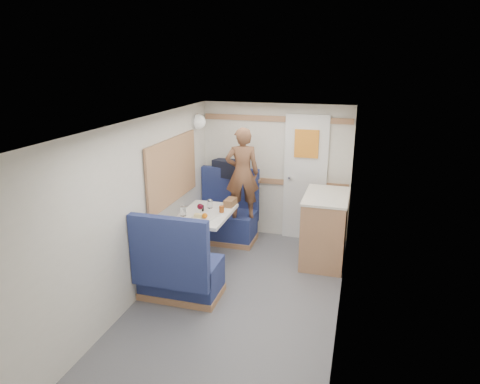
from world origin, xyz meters
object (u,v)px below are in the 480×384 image
(bread_loaf, at_px, (230,202))
(orange_fruit, at_px, (205,216))
(dome_light, at_px, (199,122))
(wine_glass, at_px, (200,207))
(dinette_table, at_px, (205,224))
(person, at_px, (242,173))
(beer_glass, at_px, (222,210))
(bench_far, at_px, (226,220))
(tumbler_left, at_px, (183,211))
(galley_counter, at_px, (324,228))
(tray, at_px, (208,216))
(tumbler_mid, at_px, (210,204))
(pepper_grinder, at_px, (203,208))
(cheese_block, at_px, (199,216))
(duffel_bag, at_px, (231,169))
(bench_near, at_px, (179,274))

(bread_loaf, bearing_deg, orange_fruit, -103.60)
(dome_light, bearing_deg, wine_glass, -69.03)
(dinette_table, height_order, orange_fruit, orange_fruit)
(person, distance_m, beer_glass, 0.73)
(bench_far, height_order, tumbler_left, bench_far)
(galley_counter, bearing_deg, bread_loaf, -171.38)
(bench_far, distance_m, tray, 1.06)
(person, height_order, tumbler_mid, person)
(orange_fruit, bearing_deg, dome_light, 113.71)
(bench_far, height_order, beer_glass, bench_far)
(person, distance_m, pepper_grinder, 0.80)
(tray, distance_m, wine_glass, 0.15)
(bench_far, xyz_separation_m, bread_loaf, (0.23, -0.50, 0.47))
(galley_counter, xyz_separation_m, pepper_grinder, (-1.51, -0.51, 0.30))
(orange_fruit, bearing_deg, galley_counter, 29.27)
(cheese_block, bearing_deg, bench_far, 89.69)
(galley_counter, height_order, beer_glass, galley_counter)
(bench_far, height_order, bread_loaf, bench_far)
(tumbler_left, distance_m, beer_glass, 0.48)
(duffel_bag, xyz_separation_m, tumbler_left, (-0.22, -1.30, -0.25))
(person, xyz_separation_m, tray, (-0.22, -0.79, -0.36))
(dome_light, bearing_deg, pepper_grinder, -67.04)
(tumbler_left, bearing_deg, cheese_block, -7.79)
(person, height_order, beer_glass, person)
(dome_light, distance_m, wine_glass, 1.39)
(person, height_order, wine_glass, person)
(dinette_table, relative_size, person, 0.72)
(galley_counter, relative_size, pepper_grinder, 10.51)
(galley_counter, bearing_deg, cheese_block, -152.86)
(tumbler_left, bearing_deg, bench_near, -71.92)
(wine_glass, bearing_deg, tumbler_left, -170.47)
(bench_far, xyz_separation_m, person, (0.30, -0.18, 0.79))
(beer_glass, bearing_deg, bench_near, -103.27)
(tumbler_mid, height_order, beer_glass, tumbler_mid)
(cheese_block, xyz_separation_m, beer_glass, (0.22, 0.24, 0.01))
(bench_far, relative_size, bread_loaf, 4.74)
(dinette_table, bearing_deg, duffel_bag, 90.08)
(person, xyz_separation_m, duffel_bag, (-0.30, 0.44, -0.06))
(tumbler_left, distance_m, tumbler_mid, 0.43)
(tumbler_mid, bearing_deg, cheese_block, -90.24)
(duffel_bag, xyz_separation_m, tray, (0.08, -1.23, -0.30))
(orange_fruit, relative_size, tumbler_left, 0.55)
(orange_fruit, bearing_deg, bread_loaf, 76.40)
(orange_fruit, bearing_deg, dinette_table, 110.10)
(bench_near, bearing_deg, person, 79.07)
(orange_fruit, height_order, tumbler_left, tumbler_left)
(orange_fruit, height_order, bread_loaf, bread_loaf)
(duffel_bag, relative_size, tumbler_mid, 4.72)
(wine_glass, distance_m, pepper_grinder, 0.20)
(bench_far, distance_m, orange_fruit, 1.19)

